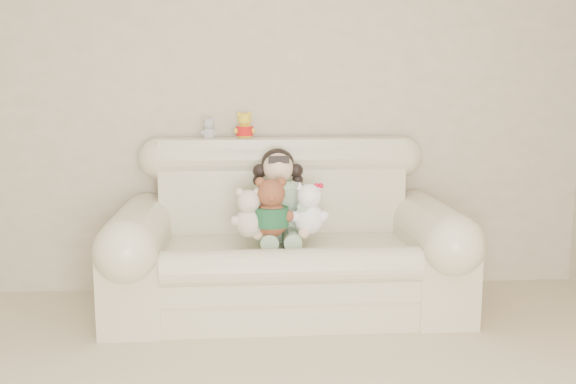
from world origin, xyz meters
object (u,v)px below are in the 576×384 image
at_px(seated_child, 278,194).
at_px(cream_teddy, 249,208).
at_px(brown_teddy, 271,202).
at_px(white_cat, 309,203).
at_px(sofa, 287,228).

height_order(seated_child, cream_teddy, seated_child).
distance_m(brown_teddy, cream_teddy, 0.13).
bearing_deg(cream_teddy, white_cat, 29.78).
bearing_deg(sofa, brown_teddy, -126.11).
xyz_separation_m(white_cat, cream_teddy, (-0.35, -0.05, -0.01)).
height_order(brown_teddy, white_cat, brown_teddy).
xyz_separation_m(sofa, brown_teddy, (-0.10, -0.14, 0.19)).
height_order(sofa, seated_child, sofa).
xyz_separation_m(brown_teddy, white_cat, (0.22, 0.04, -0.02)).
xyz_separation_m(seated_child, brown_teddy, (-0.06, -0.22, -0.00)).
bearing_deg(seated_child, white_cat, -52.62).
relative_size(sofa, brown_teddy, 5.20).
relative_size(brown_teddy, white_cat, 1.12).
height_order(seated_child, white_cat, seated_child).
bearing_deg(seated_child, cream_teddy, -135.47).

